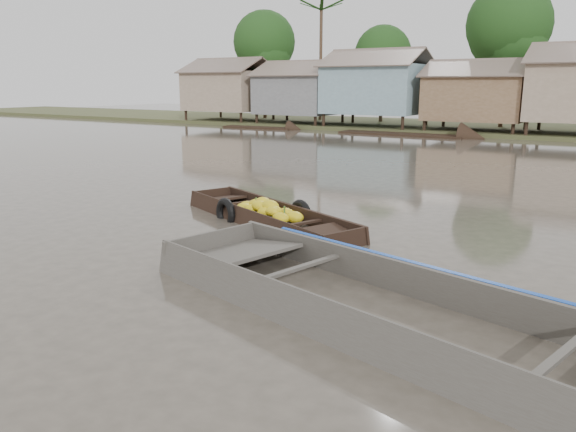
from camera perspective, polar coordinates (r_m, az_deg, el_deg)
The scene contains 3 objects.
ground at distance 8.84m, azimuth -3.87°, elevation -7.07°, with size 120.00×120.00×0.00m, color #474036.
banana_boat at distance 12.79m, azimuth -2.32°, elevation 0.07°, with size 5.48×3.30×0.77m.
viewer_boat at distance 7.48m, azimuth 11.79°, elevation -10.60°, with size 8.55×4.13×0.67m.
Camera 1 is at (4.85, -6.72, 3.07)m, focal length 35.00 mm.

